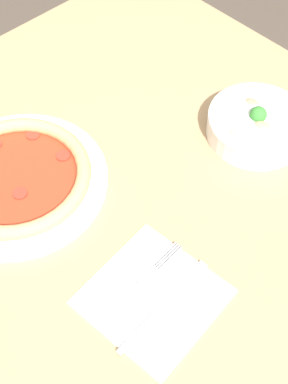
# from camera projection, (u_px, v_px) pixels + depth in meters

# --- Properties ---
(ground_plane) EXTENTS (8.00, 8.00, 0.00)m
(ground_plane) POSITION_uv_depth(u_px,v_px,m) (137.00, 336.00, 1.56)
(ground_plane) COLOR #4C4238
(dining_table) EXTENTS (1.01, 0.99, 0.74)m
(dining_table) POSITION_uv_depth(u_px,v_px,m) (134.00, 214.00, 1.05)
(dining_table) COLOR tan
(dining_table) RESTS_ON ground_plane
(pizza) EXTENTS (0.32, 0.32, 0.04)m
(pizza) POSITION_uv_depth(u_px,v_px,m) (16.00, 178.00, 0.94)
(pizza) COLOR white
(pizza) RESTS_ON dining_table
(bowl) EXTENTS (0.19, 0.19, 0.07)m
(bowl) POSITION_uv_depth(u_px,v_px,m) (257.00, 124.00, 1.00)
(bowl) COLOR white
(bowl) RESTS_ON dining_table
(napkin) EXTENTS (0.21, 0.21, 0.00)m
(napkin) POSITION_uv_depth(u_px,v_px,m) (153.00, 297.00, 0.82)
(napkin) COLOR white
(napkin) RESTS_ON dining_table
(fork) EXTENTS (0.02, 0.19, 0.00)m
(fork) POSITION_uv_depth(u_px,v_px,m) (139.00, 284.00, 0.83)
(fork) COLOR silver
(fork) RESTS_ON napkin
(knife) EXTENTS (0.03, 0.20, 0.01)m
(knife) POSITION_uv_depth(u_px,v_px,m) (160.00, 310.00, 0.81)
(knife) COLOR silver
(knife) RESTS_ON napkin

